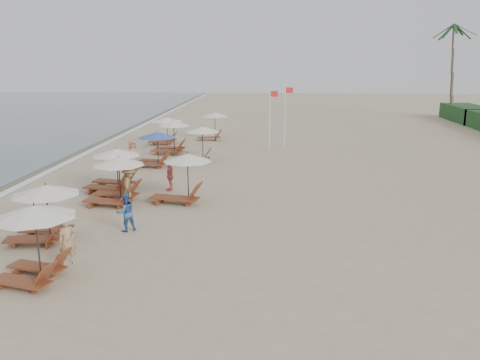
# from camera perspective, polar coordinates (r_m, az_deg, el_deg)

# --- Properties ---
(ground) EXTENTS (160.00, 160.00, 0.00)m
(ground) POSITION_cam_1_polar(r_m,az_deg,el_deg) (17.17, -2.32, -7.63)
(ground) COLOR tan
(ground) RESTS_ON ground
(wet_sand_band) EXTENTS (3.20, 140.00, 0.01)m
(wet_sand_band) POSITION_cam_1_polar(r_m,az_deg,el_deg) (30.24, -24.30, 0.64)
(wet_sand_band) COLOR #6B5E4C
(wet_sand_band) RESTS_ON ground
(foam_line) EXTENTS (0.50, 140.00, 0.02)m
(foam_line) POSITION_cam_1_polar(r_m,az_deg,el_deg) (29.64, -22.08, 0.62)
(foam_line) COLOR white
(foam_line) RESTS_ON ground
(lounger_station_0) EXTENTS (2.53, 2.34, 2.33)m
(lounger_station_0) POSITION_cam_1_polar(r_m,az_deg,el_deg) (15.22, -23.24, -6.50)
(lounger_station_0) COLOR brown
(lounger_station_0) RESTS_ON ground
(lounger_station_1) EXTENTS (2.60, 2.34, 2.06)m
(lounger_station_1) POSITION_cam_1_polar(r_m,az_deg,el_deg) (18.59, -22.15, -3.41)
(lounger_station_1) COLOR brown
(lounger_station_1) RESTS_ON ground
(lounger_station_2) EXTENTS (2.75, 2.32, 2.12)m
(lounger_station_2) POSITION_cam_1_polar(r_m,az_deg,el_deg) (22.42, -14.55, -0.14)
(lounger_station_2) COLOR brown
(lounger_station_2) RESTS_ON ground
(lounger_station_3) EXTENTS (2.81, 2.42, 2.10)m
(lounger_station_3) POSITION_cam_1_polar(r_m,az_deg,el_deg) (24.72, -14.77, 1.12)
(lounger_station_3) COLOR brown
(lounger_station_3) RESTS_ON ground
(lounger_station_4) EXTENTS (2.54, 2.32, 2.10)m
(lounger_station_4) POSITION_cam_1_polar(r_m,az_deg,el_deg) (29.87, -9.98, 3.74)
(lounger_station_4) COLOR brown
(lounger_station_4) RESTS_ON ground
(lounger_station_5) EXTENTS (2.68, 2.22, 2.25)m
(lounger_station_5) POSITION_cam_1_polar(r_m,az_deg,el_deg) (33.95, -8.18, 4.86)
(lounger_station_5) COLOR brown
(lounger_station_5) RESTS_ON ground
(lounger_station_6) EXTENTS (2.66, 2.46, 2.06)m
(lounger_station_6) POSITION_cam_1_polar(r_m,az_deg,el_deg) (37.85, -8.82, 5.88)
(lounger_station_6) COLOR brown
(lounger_station_6) RESTS_ON ground
(inland_station_0) EXTENTS (2.90, 2.24, 2.22)m
(inland_station_0) POSITION_cam_1_polar(r_m,az_deg,el_deg) (21.88, -6.94, 0.51)
(inland_station_0) COLOR brown
(inland_station_0) RESTS_ON ground
(inland_station_1) EXTENTS (2.72, 2.24, 2.22)m
(inland_station_1) POSITION_cam_1_polar(r_m,az_deg,el_deg) (30.83, -4.85, 4.63)
(inland_station_1) COLOR brown
(inland_station_1) RESTS_ON ground
(inland_station_2) EXTENTS (2.64, 2.24, 2.22)m
(inland_station_2) POSITION_cam_1_polar(r_m,az_deg,el_deg) (39.26, -3.24, 6.74)
(inland_station_2) COLOR brown
(inland_station_2) RESTS_ON ground
(beachgoer_near) EXTENTS (0.66, 0.64, 1.54)m
(beachgoer_near) POSITION_cam_1_polar(r_m,az_deg,el_deg) (16.28, -19.56, -6.79)
(beachgoer_near) COLOR tan
(beachgoer_near) RESTS_ON ground
(beachgoer_mid_a) EXTENTS (0.91, 0.88, 1.48)m
(beachgoer_mid_a) POSITION_cam_1_polar(r_m,az_deg,el_deg) (18.78, -13.23, -3.70)
(beachgoer_mid_a) COLOR #305691
(beachgoer_mid_a) RESTS_ON ground
(beachgoer_mid_b) EXTENTS (0.94, 1.29, 1.79)m
(beachgoer_mid_b) POSITION_cam_1_polar(r_m,az_deg,el_deg) (21.93, -12.82, -0.71)
(beachgoer_mid_b) COLOR olive
(beachgoer_mid_b) RESTS_ON ground
(beachgoer_far_a) EXTENTS (0.37, 0.88, 1.49)m
(beachgoer_far_a) POSITION_cam_1_polar(r_m,az_deg,el_deg) (24.20, -8.20, 0.49)
(beachgoer_far_a) COLOR #D35459
(beachgoer_far_a) RESTS_ON ground
(beachgoer_far_b) EXTENTS (0.99, 0.93, 1.70)m
(beachgoer_far_b) POSITION_cam_1_polar(r_m,az_deg,el_deg) (29.48, -12.45, 2.92)
(beachgoer_far_b) COLOR #AF6F5F
(beachgoer_far_b) RESTS_ON ground
(flag_pole_near) EXTENTS (0.59, 0.08, 4.39)m
(flag_pole_near) POSITION_cam_1_polar(r_m,az_deg,el_deg) (34.72, 3.54, 7.49)
(flag_pole_near) COLOR silver
(flag_pole_near) RESTS_ON ground
(flag_pole_far) EXTENTS (0.59, 0.08, 4.57)m
(flag_pole_far) POSITION_cam_1_polar(r_m,az_deg,el_deg) (35.84, 5.33, 7.81)
(flag_pole_far) COLOR silver
(flag_pole_far) RESTS_ON ground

